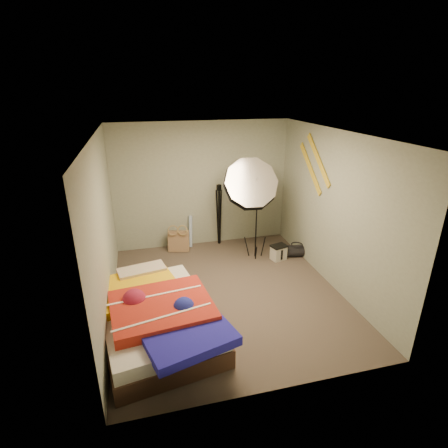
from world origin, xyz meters
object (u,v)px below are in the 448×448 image
object	(u,v)px
wrapping_roll	(190,231)
camera_case	(279,253)
tote_bag	(179,241)
duffel_bag	(296,251)
bed	(157,316)
camera_tripod	(219,211)
photo_umbrella	(250,185)

from	to	relation	value
wrapping_roll	camera_case	distance (m)	1.84
tote_bag	duffel_bag	bearing A→B (deg)	-7.29
bed	camera_tripod	bearing A→B (deg)	60.76
wrapping_roll	camera_tripod	world-z (taller)	camera_tripod
tote_bag	wrapping_roll	bearing A→B (deg)	44.91
wrapping_roll	duffel_bag	bearing A→B (deg)	-26.91
duffel_bag	tote_bag	bearing A→B (deg)	170.06
tote_bag	wrapping_roll	xyz separation A→B (m)	(0.27, 0.17, 0.12)
tote_bag	bed	bearing A→B (deg)	-90.71
camera_tripod	photo_umbrella	bearing A→B (deg)	-67.51
bed	camera_tripod	distance (m)	3.04
tote_bag	photo_umbrella	world-z (taller)	photo_umbrella
tote_bag	camera_tripod	bearing A→B (deg)	22.59
wrapping_roll	camera_case	world-z (taller)	wrapping_roll
tote_bag	wrapping_roll	size ratio (longest dim) A/B	0.64
camera_case	photo_umbrella	bearing A→B (deg)	152.04
tote_bag	bed	size ratio (longest dim) A/B	0.18
bed	duffel_bag	bearing A→B (deg)	30.99
duffel_bag	bed	size ratio (longest dim) A/B	0.16
camera_case	duffel_bag	size ratio (longest dim) A/B	0.73
tote_bag	bed	xyz separation A→B (m)	(-0.60, -2.48, 0.08)
tote_bag	bed	distance (m)	2.55
camera_tripod	duffel_bag	bearing A→B (deg)	-35.91
photo_umbrella	camera_tripod	bearing A→B (deg)	112.49
camera_case	tote_bag	bearing A→B (deg)	139.55
photo_umbrella	camera_tripod	xyz separation A→B (m)	(-0.36, 0.87, -0.74)
bed	wrapping_roll	bearing A→B (deg)	71.81
tote_bag	camera_case	xyz separation A→B (m)	(1.80, -0.85, -0.07)
camera_tripod	wrapping_roll	bearing A→B (deg)	178.12
wrapping_roll	duffel_bag	xyz separation A→B (m)	(1.92, -0.97, -0.21)
wrapping_roll	bed	xyz separation A→B (m)	(-0.87, -2.65, -0.03)
duffel_bag	camera_tripod	world-z (taller)	camera_tripod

